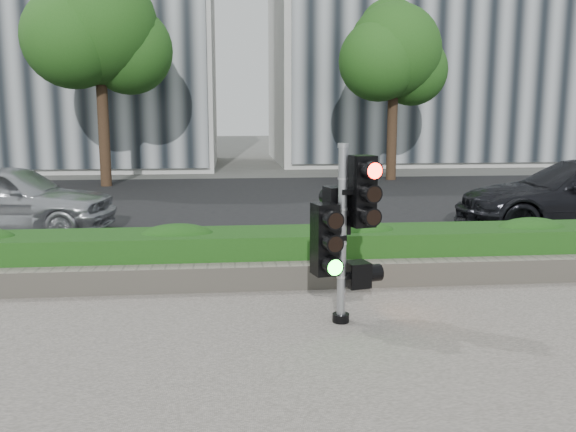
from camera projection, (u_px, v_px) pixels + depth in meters
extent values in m
plane|color=#51514C|center=(273.00, 340.00, 6.60)|extent=(120.00, 120.00, 0.00)
cube|color=black|center=(245.00, 204.00, 16.40)|extent=(60.00, 13.00, 0.02)
cube|color=gray|center=(258.00, 264.00, 9.68)|extent=(60.00, 0.25, 0.12)
cube|color=gray|center=(262.00, 276.00, 8.43)|extent=(12.00, 0.32, 0.34)
cube|color=#327724|center=(260.00, 254.00, 9.04)|extent=(12.00, 1.00, 0.68)
cube|color=#B7B7B2|center=(450.00, 42.00, 31.19)|extent=(18.00, 10.00, 12.00)
cylinder|color=black|center=(104.00, 126.00, 20.04)|extent=(0.36, 0.36, 4.03)
sphere|color=#1C4C15|center=(99.00, 26.00, 19.52)|extent=(3.74, 3.74, 3.74)
sphere|color=#1C4C15|center=(129.00, 50.00, 20.07)|extent=(2.88, 2.88, 2.88)
sphere|color=#1C4C15|center=(73.00, 38.00, 19.09)|extent=(3.17, 3.17, 3.17)
sphere|color=#1C4C15|center=(102.00, 2.00, 20.08)|extent=(2.59, 2.59, 2.59)
cylinder|color=black|center=(392.00, 131.00, 22.04)|extent=(0.36, 0.36, 3.58)
sphere|color=#1C4C15|center=(394.00, 51.00, 21.57)|extent=(3.33, 3.33, 3.33)
sphere|color=#1C4C15|center=(412.00, 70.00, 22.06)|extent=(2.56, 2.56, 2.56)
sphere|color=#1C4C15|center=(379.00, 61.00, 21.19)|extent=(2.82, 2.82, 2.82)
sphere|color=#1C4C15|center=(390.00, 31.00, 22.07)|extent=(2.30, 2.30, 2.30)
cylinder|color=black|center=(341.00, 318.00, 7.08)|extent=(0.20, 0.20, 0.10)
cylinder|color=gray|center=(342.00, 237.00, 6.92)|extent=(0.10, 0.10, 2.02)
cylinder|color=gray|center=(343.00, 145.00, 6.75)|extent=(0.13, 0.13, 0.05)
cube|color=#FF1107|center=(362.00, 191.00, 6.89)|extent=(0.31, 0.31, 0.81)
cube|color=#14E51E|center=(325.00, 239.00, 6.82)|extent=(0.31, 0.31, 0.81)
cube|color=black|center=(336.00, 210.00, 7.10)|extent=(0.31, 0.31, 0.55)
cube|color=orange|center=(357.00, 274.00, 7.10)|extent=(0.31, 0.31, 0.30)
imported|color=#B0B2B8|center=(8.00, 198.00, 12.27)|extent=(4.37, 2.22, 1.43)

